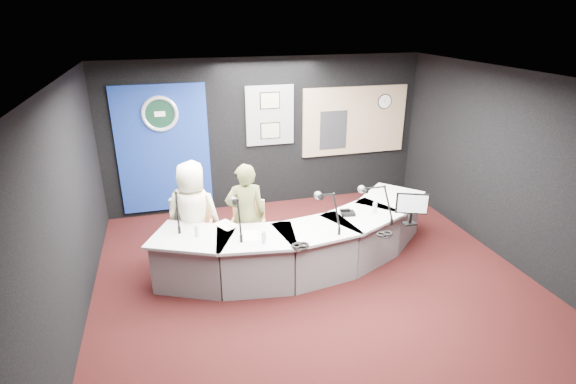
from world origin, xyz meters
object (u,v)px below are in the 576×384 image
object	(u,v)px
person_woman	(246,216)
armchair_left	(195,235)
broadcast_desk	(302,243)
armchair_right	(247,236)
person_man	(193,215)

from	to	relation	value
person_woman	armchair_left	bearing A→B (deg)	-9.70
person_woman	broadcast_desk	bearing A→B (deg)	166.19
armchair_right	person_man	world-z (taller)	person_man
armchair_left	person_man	bearing A→B (deg)	11.46
person_woman	armchair_right	bearing A→B (deg)	-0.00
armchair_left	armchair_right	distance (m)	0.76
broadcast_desk	armchair_left	bearing A→B (deg)	163.35
broadcast_desk	armchair_right	size ratio (longest dim) A/B	4.90
broadcast_desk	person_man	world-z (taller)	person_man
armchair_left	armchair_right	xyz separation A→B (m)	(0.74, -0.19, -0.03)
person_man	broadcast_desk	bearing A→B (deg)	-178.23
broadcast_desk	armchair_right	distance (m)	0.83
broadcast_desk	armchair_right	xyz separation A→B (m)	(-0.78, 0.26, 0.08)
armchair_left	person_woman	distance (m)	0.82
armchair_left	armchair_right	bearing A→B (deg)	-3.06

